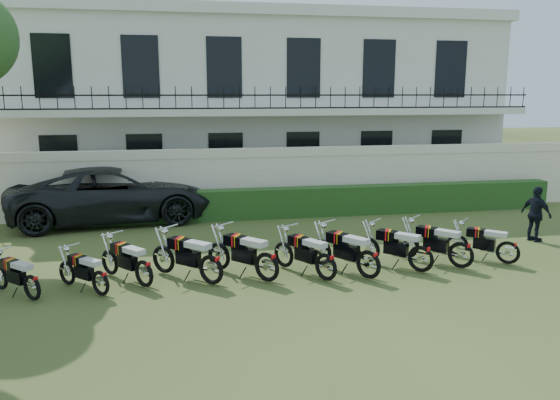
{
  "coord_description": "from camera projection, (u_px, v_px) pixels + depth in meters",
  "views": [
    {
      "loc": [
        -3.2,
        -10.7,
        4.18
      ],
      "look_at": [
        -0.74,
        2.73,
        1.49
      ],
      "focal_mm": 35.0,
      "sensor_mm": 36.0,
      "label": 1
    }
  ],
  "objects": [
    {
      "name": "suv",
      "position": [
        114.0,
        194.0,
        17.93
      ],
      "size": [
        6.85,
        3.86,
        1.81
      ],
      "primitive_type": "imported",
      "rotation": [
        0.0,
        0.0,
        1.71
      ],
      "color": "black",
      "rests_on": "ground"
    },
    {
      "name": "motorcycle_0",
      "position": [
        32.0,
        281.0,
        11.04
      ],
      "size": [
        1.29,
        1.23,
        0.93
      ],
      "rotation": [
        0.0,
        0.0,
        0.81
      ],
      "color": "black",
      "rests_on": "ground"
    },
    {
      "name": "officer_5",
      "position": [
        536.0,
        214.0,
        15.49
      ],
      "size": [
        0.68,
        1.01,
        1.59
      ],
      "primitive_type": "imported",
      "rotation": [
        0.0,
        0.0,
        1.91
      ],
      "color": "black",
      "rests_on": "ground"
    },
    {
      "name": "building",
      "position": [
        251.0,
        103.0,
        24.45
      ],
      "size": [
        20.4,
        9.6,
        7.4
      ],
      "color": "silver",
      "rests_on": "ground"
    },
    {
      "name": "motorcycle_9",
      "position": [
        508.0,
        247.0,
        13.41
      ],
      "size": [
        1.37,
        1.31,
        0.99
      ],
      "rotation": [
        0.0,
        0.0,
        0.81
      ],
      "color": "black",
      "rests_on": "ground"
    },
    {
      "name": "motorcycle_6",
      "position": [
        369.0,
        258.0,
        12.32
      ],
      "size": [
        1.28,
        1.76,
        1.13
      ],
      "rotation": [
        0.0,
        0.0,
        0.61
      ],
      "color": "black",
      "rests_on": "ground"
    },
    {
      "name": "hedge",
      "position": [
        306.0,
        202.0,
        18.73
      ],
      "size": [
        18.0,
        0.6,
        1.0
      ],
      "primitive_type": "cube",
      "color": "#203E16",
      "rests_on": "ground"
    },
    {
      "name": "motorcycle_2",
      "position": [
        144.0,
        267.0,
        11.79
      ],
      "size": [
        1.28,
        1.52,
        1.03
      ],
      "rotation": [
        0.0,
        0.0,
        0.69
      ],
      "color": "black",
      "rests_on": "ground"
    },
    {
      "name": "motorcycle_1",
      "position": [
        100.0,
        277.0,
        11.31
      ],
      "size": [
        1.25,
        1.26,
        0.92
      ],
      "rotation": [
        0.0,
        0.0,
        0.78
      ],
      "color": "black",
      "rests_on": "ground"
    },
    {
      "name": "motorcycle_5",
      "position": [
        326.0,
        260.0,
        12.21
      ],
      "size": [
        1.18,
        1.69,
        1.08
      ],
      "rotation": [
        0.0,
        0.0,
        0.59
      ],
      "color": "black",
      "rests_on": "ground"
    },
    {
      "name": "motorcycle_8",
      "position": [
        461.0,
        249.0,
        13.08
      ],
      "size": [
        1.43,
        1.56,
        1.1
      ],
      "rotation": [
        0.0,
        0.0,
        0.74
      ],
      "color": "black",
      "rests_on": "ground"
    },
    {
      "name": "motorcycle_7",
      "position": [
        421.0,
        252.0,
        12.78
      ],
      "size": [
        1.46,
        1.51,
        1.09
      ],
      "rotation": [
        0.0,
        0.0,
        0.77
      ],
      "color": "black",
      "rests_on": "ground"
    },
    {
      "name": "ground",
      "position": [
        337.0,
        291.0,
        11.7
      ],
      "size": [
        100.0,
        100.0,
        0.0
      ],
      "primitive_type": "plane",
      "color": "#31441B",
      "rests_on": "ground"
    },
    {
      "name": "motorcycle_4",
      "position": [
        267.0,
        260.0,
        12.12
      ],
      "size": [
        1.52,
        1.6,
        1.15
      ],
      "rotation": [
        0.0,
        0.0,
        0.76
      ],
      "color": "black",
      "rests_on": "ground"
    },
    {
      "name": "motorcycle_3",
      "position": [
        211.0,
        262.0,
        11.95
      ],
      "size": [
        1.6,
        1.51,
        1.14
      ],
      "rotation": [
        0.0,
        0.0,
        0.82
      ],
      "color": "black",
      "rests_on": "ground"
    },
    {
      "name": "perimeter_wall",
      "position": [
        274.0,
        180.0,
        19.19
      ],
      "size": [
        30.0,
        0.35,
        2.3
      ],
      "color": "#EEE2C8",
      "rests_on": "ground"
    }
  ]
}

